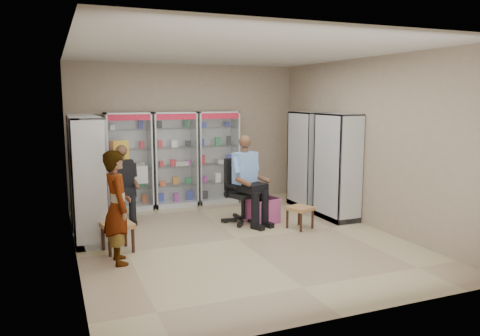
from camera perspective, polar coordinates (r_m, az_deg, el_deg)
name	(u,v)px	position (r m, az deg, el deg)	size (l,w,h in m)	color
floor	(237,239)	(7.76, -0.31, -8.62)	(6.00, 6.00, 0.00)	tan
room_shell	(237,118)	(7.42, -0.33, 6.06)	(5.02, 6.02, 3.01)	tan
cabinet_back_left	(129,162)	(9.81, -13.38, 0.76)	(0.90, 0.50, 2.00)	#BBBCC3
cabinet_back_mid	(174,159)	(10.00, -7.99, 1.05)	(0.90, 0.50, 2.00)	#BABEC2
cabinet_back_right	(217,157)	(10.26, -2.84, 1.32)	(0.90, 0.50, 2.00)	#ABAFB2
cabinet_right_far	(308,160)	(9.92, 8.26, 0.99)	(0.50, 0.90, 2.00)	#A2A3A9
cabinet_right_near	(337,167)	(9.00, 11.79, 0.13)	(0.50, 0.90, 2.00)	#A6A8AD
cabinet_left_far	(84,171)	(8.80, -18.44, -0.32)	(0.50, 0.90, 2.00)	silver
cabinet_left_near	(89,181)	(7.72, -17.91, -1.50)	(0.50, 0.90, 2.00)	#ABACB2
wooden_chair	(123,195)	(9.15, -14.12, -3.18)	(0.42, 0.42, 0.94)	black
seated_customer	(123,185)	(9.07, -14.12, -2.01)	(0.44, 0.60, 1.34)	black
office_chair	(243,191)	(8.61, 0.39, -2.78)	(0.65, 0.65, 1.20)	black
seated_shopkeeper	(244,182)	(8.53, 0.52, -1.77)	(0.50, 0.70, 1.52)	#769AEA
pink_trunk	(263,210)	(8.70, 2.79, -5.14)	(0.48, 0.46, 0.46)	#B0468A
tea_glass	(263,195)	(8.61, 2.83, -3.35)	(0.07, 0.07, 0.10)	#581107
woven_stool_a	(300,218)	(8.37, 7.32, -6.01)	(0.39, 0.39, 0.39)	#925F3D
woven_stool_b	(118,237)	(7.33, -14.67, -8.17)	(0.44, 0.44, 0.44)	#B1774B
standing_man	(117,207)	(6.69, -14.71, -4.66)	(0.58, 0.38, 1.59)	gray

